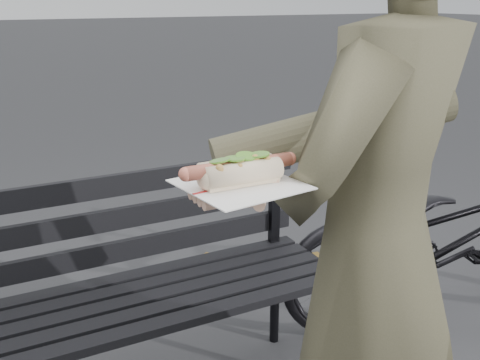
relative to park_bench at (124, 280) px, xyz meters
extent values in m
cylinder|color=black|center=(0.69, -0.24, -0.30)|extent=(0.04, 0.04, 0.45)
cylinder|color=black|center=(0.69, 0.10, -0.30)|extent=(0.04, 0.04, 0.45)
cube|color=black|center=(0.02, -0.25, -0.06)|extent=(1.50, 0.07, 0.03)
cube|color=black|center=(0.02, -0.16, -0.06)|extent=(1.50, 0.07, 0.03)
cube|color=black|center=(0.02, -0.07, -0.06)|extent=(1.50, 0.07, 0.03)
cube|color=black|center=(0.02, 0.02, -0.06)|extent=(1.50, 0.07, 0.03)
cube|color=black|center=(0.02, 0.11, -0.06)|extent=(1.50, 0.07, 0.03)
cube|color=black|center=(0.69, 0.12, 0.15)|extent=(0.04, 0.03, 0.42)
cube|color=black|center=(0.02, 0.14, 0.05)|extent=(1.50, 0.02, 0.08)
cube|color=black|center=(0.02, 0.14, 0.18)|extent=(1.50, 0.02, 0.08)
cube|color=black|center=(0.02, 0.14, 0.31)|extent=(1.50, 0.02, 0.08)
imported|color=black|center=(1.52, -0.12, -0.08)|extent=(1.76, 0.98, 0.88)
imported|color=#45452E|center=(0.36, -0.86, 0.38)|extent=(0.78, 0.67, 1.80)
cylinder|color=#45452E|center=(0.23, -0.86, 0.70)|extent=(0.51, 0.23, 0.19)
cylinder|color=#D8A384|center=(0.01, -0.93, 0.63)|extent=(0.09, 0.08, 0.07)
ellipsoid|color=#D8A384|center=(-0.03, -0.94, 0.63)|extent=(0.10, 0.12, 0.03)
cylinder|color=#D8A384|center=(-0.08, -0.97, 0.63)|extent=(0.06, 0.02, 0.02)
cylinder|color=#D8A384|center=(-0.08, -0.95, 0.63)|extent=(0.06, 0.02, 0.02)
cylinder|color=#D8A384|center=(-0.08, -0.93, 0.63)|extent=(0.06, 0.02, 0.02)
cylinder|color=#D8A384|center=(-0.08, -0.91, 0.63)|extent=(0.06, 0.02, 0.02)
cylinder|color=#D8A384|center=(-0.02, -1.00, 0.63)|extent=(0.04, 0.05, 0.02)
cube|color=white|center=(-0.03, -0.94, 0.64)|extent=(0.21, 0.21, 0.00)
cube|color=#B21E1E|center=(-0.03, -0.94, 0.64)|extent=(0.19, 0.03, 0.00)
cylinder|color=#C8644D|center=(-0.03, -0.94, 0.68)|extent=(0.20, 0.02, 0.02)
sphere|color=#C8644D|center=(-0.13, -0.94, 0.68)|extent=(0.02, 0.02, 0.02)
sphere|color=#C8644D|center=(0.07, -0.94, 0.68)|extent=(0.02, 0.02, 0.02)
sphere|color=#9E6B2D|center=(0.02, -0.96, 0.69)|extent=(0.01, 0.01, 0.01)
sphere|color=#9E6B2D|center=(0.02, -0.93, 0.68)|extent=(0.01, 0.01, 0.01)
sphere|color=#9E6B2D|center=(-0.02, -0.92, 0.69)|extent=(0.01, 0.01, 0.01)
sphere|color=#9E6B2D|center=(-0.02, -0.95, 0.68)|extent=(0.01, 0.01, 0.01)
sphere|color=#9E6B2D|center=(-0.07, -0.93, 0.68)|extent=(0.01, 0.01, 0.01)
sphere|color=#9E6B2D|center=(-0.08, -0.94, 0.68)|extent=(0.01, 0.01, 0.01)
sphere|color=#9E6B2D|center=(-0.01, -0.92, 0.68)|extent=(0.01, 0.01, 0.01)
sphere|color=#9E6B2D|center=(-0.02, -0.92, 0.68)|extent=(0.01, 0.01, 0.01)
sphere|color=#9E6B2D|center=(-0.04, -0.96, 0.68)|extent=(0.01, 0.01, 0.01)
sphere|color=#9E6B2D|center=(-0.02, -0.95, 0.68)|extent=(0.01, 0.01, 0.01)
sphere|color=#9E6B2D|center=(-0.03, -0.94, 0.68)|extent=(0.01, 0.01, 0.01)
sphere|color=#9E6B2D|center=(0.01, -0.92, 0.69)|extent=(0.01, 0.01, 0.01)
sphere|color=#9E6B2D|center=(0.00, -0.93, 0.68)|extent=(0.01, 0.01, 0.01)
sphere|color=#9E6B2D|center=(-0.03, -0.95, 0.69)|extent=(0.01, 0.01, 0.01)
sphere|color=#9E6B2D|center=(-0.01, -0.95, 0.68)|extent=(0.01, 0.01, 0.01)
sphere|color=#9E6B2D|center=(-0.02, -0.94, 0.68)|extent=(0.01, 0.01, 0.01)
sphere|color=#9E6B2D|center=(-0.02, -0.94, 0.69)|extent=(0.01, 0.01, 0.01)
sphere|color=#9E6B2D|center=(-0.08, -0.96, 0.69)|extent=(0.01, 0.01, 0.01)
sphere|color=#9E6B2D|center=(-0.07, -0.96, 0.68)|extent=(0.01, 0.01, 0.01)
sphere|color=#9E6B2D|center=(-0.05, -0.95, 0.68)|extent=(0.01, 0.01, 0.01)
sphere|color=#9E6B2D|center=(0.03, -0.93, 0.68)|extent=(0.01, 0.01, 0.01)
sphere|color=#9E6B2D|center=(-0.04, -0.95, 0.69)|extent=(0.01, 0.01, 0.01)
sphere|color=#9E6B2D|center=(0.00, -0.95, 0.69)|extent=(0.01, 0.01, 0.01)
sphere|color=#9E6B2D|center=(-0.07, -0.92, 0.68)|extent=(0.01, 0.01, 0.01)
cylinder|color=#549528|center=(-0.07, -0.94, 0.69)|extent=(0.04, 0.04, 0.01)
cylinder|color=#549528|center=(-0.04, -0.94, 0.69)|extent=(0.04, 0.04, 0.00)
cylinder|color=#549528|center=(-0.01, -0.94, 0.69)|extent=(0.04, 0.04, 0.01)
cylinder|color=#549528|center=(0.01, -0.94, 0.69)|extent=(0.04, 0.04, 0.01)
cube|color=brown|center=(1.36, 0.74, -0.52)|extent=(0.06, 0.08, 0.00)
cube|color=brown|center=(0.79, 1.02, -0.52)|extent=(0.09, 0.10, 0.00)
camera|label=1|loc=(-0.45, -1.76, 0.95)|focal=42.00mm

